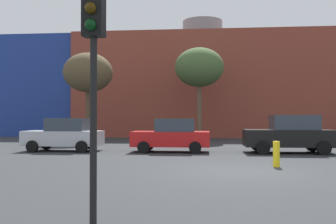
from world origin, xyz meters
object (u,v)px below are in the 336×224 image
object	(u,v)px
parked_car_1	(172,135)
traffic_light_near_left	(93,47)
bare_tree_0	(199,68)
parked_car_2	(290,134)
bollard_yellow_0	(276,154)
parked_car_0	(65,135)
bare_tree_1	(88,73)

from	to	relation	value
parked_car_1	traffic_light_near_left	xyz separation A→B (m)	(-0.24, -13.20, 2.12)
parked_car_1	bare_tree_0	bearing A→B (deg)	-97.85
parked_car_1	traffic_light_near_left	world-z (taller)	traffic_light_near_left
parked_car_2	bollard_yellow_0	bearing A→B (deg)	72.57
bare_tree_0	parked_car_2	bearing A→B (deg)	-64.31
parked_car_0	traffic_light_near_left	size ratio (longest dim) A/B	0.99
parked_car_2	traffic_light_near_left	size ratio (longest dim) A/B	1.09
parked_car_1	parked_car_2	xyz separation A→B (m)	(5.97, -0.00, 0.09)
bare_tree_1	bollard_yellow_0	world-z (taller)	bare_tree_1
parked_car_0	bare_tree_1	xyz separation A→B (m)	(-1.06, 7.44, 4.17)
traffic_light_near_left	bollard_yellow_0	distance (m)	9.29
traffic_light_near_left	bare_tree_1	xyz separation A→B (m)	(-6.55, 20.64, 2.06)
parked_car_2	bollard_yellow_0	xyz separation A→B (m)	(-1.72, -5.47, -0.48)
traffic_light_near_left	bare_tree_0	size ratio (longest dim) A/B	0.56
parked_car_0	traffic_light_near_left	xyz separation A→B (m)	(5.50, -13.20, 2.11)
traffic_light_near_left	bare_tree_0	world-z (taller)	bare_tree_0
parked_car_1	parked_car_2	bearing A→B (deg)	180.00
parked_car_0	parked_car_1	size ratio (longest dim) A/B	1.01
parked_car_2	bare_tree_1	world-z (taller)	bare_tree_1
traffic_light_near_left	parked_car_2	bearing A→B (deg)	159.37
bare_tree_0	bollard_yellow_0	world-z (taller)	bare_tree_0
parked_car_0	traffic_light_near_left	distance (m)	14.45
parked_car_2	bare_tree_1	bearing A→B (deg)	-30.25
parked_car_0	bare_tree_0	world-z (taller)	bare_tree_0
bare_tree_1	traffic_light_near_left	bearing A→B (deg)	-72.39
bare_tree_0	traffic_light_near_left	bearing A→B (deg)	-93.93
traffic_light_near_left	parked_car_1	bearing A→B (deg)	-176.49
traffic_light_near_left	bare_tree_1	bearing A→B (deg)	-157.84
bare_tree_0	bollard_yellow_0	distance (m)	16.23
parked_car_0	bollard_yellow_0	world-z (taller)	parked_car_0
bare_tree_0	parked_car_0	bearing A→B (deg)	-126.24
parked_car_0	bollard_yellow_0	size ratio (longest dim) A/B	4.34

